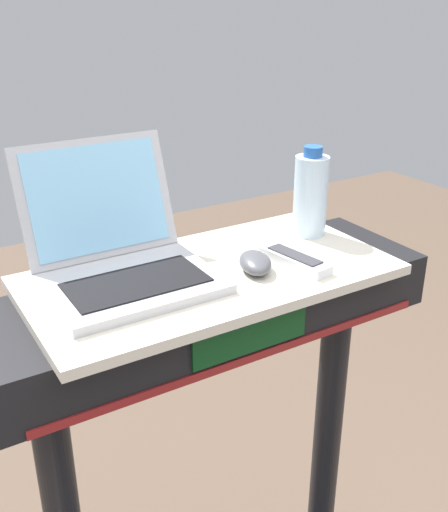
{
  "coord_description": "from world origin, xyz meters",
  "views": [
    {
      "loc": [
        -0.53,
        -0.22,
        1.68
      ],
      "look_at": [
        0.0,
        0.65,
        1.24
      ],
      "focal_mm": 42.68,
      "sensor_mm": 36.0,
      "label": 1
    }
  ],
  "objects_px": {
    "computer_mouse": "(255,263)",
    "tv_remote": "(295,260)",
    "water_bottle": "(311,194)",
    "laptop": "(121,254)"
  },
  "relations": [
    {
      "from": "computer_mouse",
      "to": "water_bottle",
      "type": "bearing_deg",
      "value": 46.84
    },
    {
      "from": "computer_mouse",
      "to": "tv_remote",
      "type": "relative_size",
      "value": 0.6
    },
    {
      "from": "laptop",
      "to": "computer_mouse",
      "type": "bearing_deg",
      "value": -26.86
    },
    {
      "from": "water_bottle",
      "to": "computer_mouse",
      "type": "bearing_deg",
      "value": -154.53
    },
    {
      "from": "tv_remote",
      "to": "laptop",
      "type": "bearing_deg",
      "value": 158.9
    },
    {
      "from": "computer_mouse",
      "to": "tv_remote",
      "type": "height_order",
      "value": "computer_mouse"
    },
    {
      "from": "computer_mouse",
      "to": "tv_remote",
      "type": "distance_m",
      "value": 0.08
    },
    {
      "from": "computer_mouse",
      "to": "tv_remote",
      "type": "xyz_separation_m",
      "value": [
        0.08,
        -0.02,
        -0.01
      ]
    },
    {
      "from": "computer_mouse",
      "to": "laptop",
      "type": "bearing_deg",
      "value": 177.41
    },
    {
      "from": "laptop",
      "to": "tv_remote",
      "type": "bearing_deg",
      "value": -24.0
    }
  ]
}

